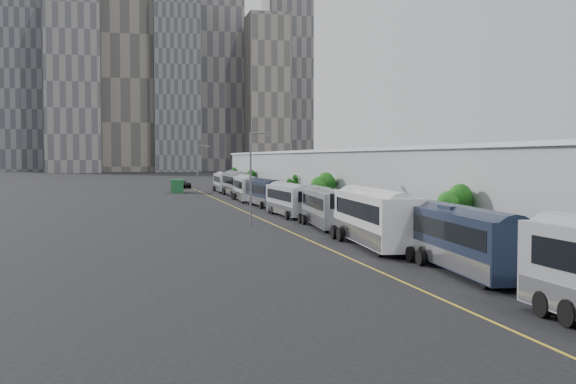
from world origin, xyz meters
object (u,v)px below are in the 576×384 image
object	(u,v)px
bus_3	(326,211)
bus_4	(289,202)
bus_1	(466,246)
suv	(182,184)
street_lamp_far	(199,167)
bus_8	(223,184)
bus_7	(236,186)
shipping_container	(177,186)
bus_6	(246,190)
bus_2	(374,222)
street_lamp_near	(253,172)
bus_5	(264,195)

from	to	relation	value
bus_3	bus_4	distance (m)	12.87
bus_1	suv	size ratio (longest dim) A/B	2.10
bus_1	street_lamp_far	world-z (taller)	street_lamp_far
bus_3	street_lamp_far	bearing A→B (deg)	101.97
bus_8	street_lamp_far	world-z (taller)	street_lamp_far
bus_8	suv	size ratio (longest dim) A/B	2.08
bus_4	bus_7	distance (m)	41.88
bus_7	shipping_container	distance (m)	15.84
bus_4	street_lamp_far	xyz separation A→B (m)	(-5.73, 38.23, 3.30)
bus_6	street_lamp_far	distance (m)	12.45
bus_2	street_lamp_near	xyz separation A→B (m)	(-5.53, 17.37, 3.26)
bus_1	bus_6	distance (m)	66.88
bus_5	bus_7	distance (m)	26.31
bus_1	street_lamp_near	xyz separation A→B (m)	(-6.36, 29.56, 3.45)
bus_6	bus_1	bearing A→B (deg)	-86.44
bus_4	bus_5	xyz separation A→B (m)	(0.31, 15.57, 0.01)
bus_4	bus_6	xyz separation A→B (m)	(0.04, 27.68, 0.08)
bus_1	bus_5	world-z (taller)	bus_1
bus_2	street_lamp_far	distance (m)	65.55
shipping_container	bus_8	bearing A→B (deg)	8.77
bus_5	suv	world-z (taller)	bus_5
bus_3	suv	distance (m)	87.43
bus_2	bus_4	size ratio (longest dim) A/B	1.16
bus_2	street_lamp_near	size ratio (longest dim) A/B	1.64
bus_4	bus_3	bearing A→B (deg)	-89.80
bus_3	street_lamp_far	world-z (taller)	street_lamp_far
bus_6	suv	xyz separation A→B (m)	(-5.62, 46.68, -0.74)
bus_5	shipping_container	distance (m)	40.50
shipping_container	bus_6	bearing A→B (deg)	-69.22
bus_5	bus_6	xyz separation A→B (m)	(-0.27, 12.11, 0.07)
bus_6	shipping_container	distance (m)	28.67
bus_2	bus_4	world-z (taller)	bus_2
bus_2	suv	distance (m)	101.52
bus_5	bus_3	bearing A→B (deg)	-91.58
bus_8	street_lamp_far	bearing A→B (deg)	-107.90
bus_2	suv	bearing A→B (deg)	97.49
bus_3	bus_4	size ratio (longest dim) A/B	1.02
bus_2	bus_4	bearing A→B (deg)	94.18
bus_4	street_lamp_near	distance (m)	11.70
bus_4	shipping_container	distance (m)	55.80
bus_1	bus_2	world-z (taller)	bus_2
bus_2	bus_5	distance (m)	42.58
bus_5	street_lamp_far	world-z (taller)	street_lamp_far
bus_4	street_lamp_far	distance (m)	38.80
street_lamp_far	bus_4	bearing A→B (deg)	-81.48
bus_1	shipping_container	xyz separation A→B (m)	(-8.56, 94.44, -0.33)
bus_1	bus_8	distance (m)	95.02
bus_1	street_lamp_far	size ratio (longest dim) A/B	1.52
bus_4	street_lamp_near	world-z (taller)	street_lamp_near
bus_7	bus_3	bearing A→B (deg)	-89.93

